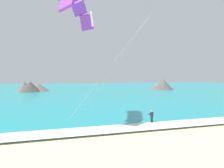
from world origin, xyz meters
name	(u,v)px	position (x,y,z in m)	size (l,w,h in m)	color
sea	(96,89)	(0.00, 71.07, 0.10)	(200.00, 120.00, 0.20)	teal
surf_foam	(198,122)	(0.00, 12.07, 0.22)	(200.00, 2.89, 0.04)	white
surfboard	(152,124)	(-5.38, 13.44, 0.03)	(0.99, 1.45, 0.09)	yellow
kitesurfer	(152,116)	(-5.39, 13.45, 0.94)	(0.66, 0.66, 1.69)	#232328
kite_primary	(76,6)	(-13.64, 16.99, 14.03)	(10.68, 9.20, 14.30)	purple
headland_right	(161,86)	(23.47, 61.04, 1.71)	(10.44, 8.43, 4.24)	#665B51
headland_left	(31,87)	(-23.71, 65.74, 1.61)	(11.75, 10.01, 3.70)	#665B51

